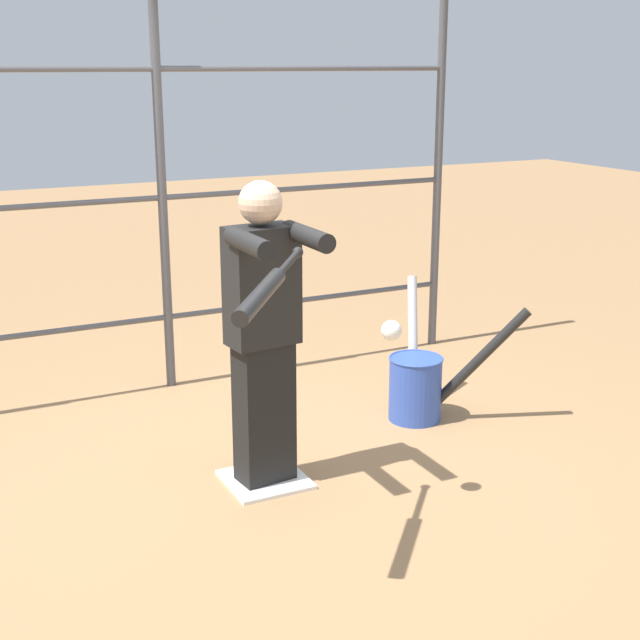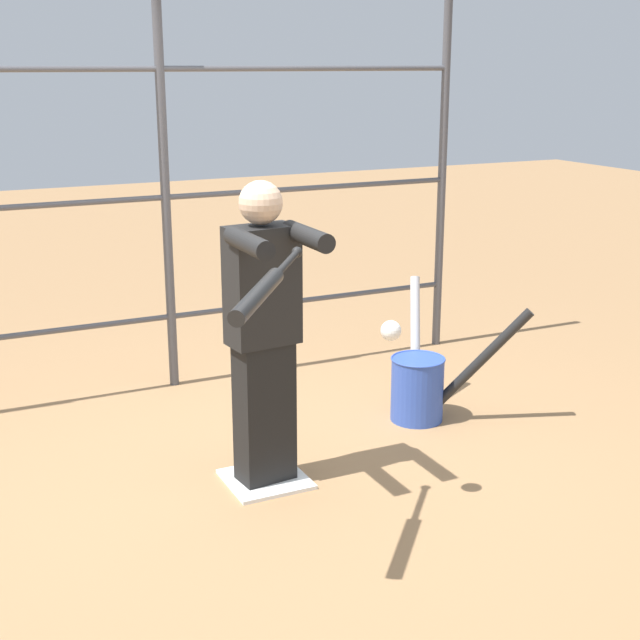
# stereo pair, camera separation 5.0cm
# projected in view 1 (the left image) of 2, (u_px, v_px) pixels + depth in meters

# --- Properties ---
(ground_plane) EXTENTS (24.00, 24.00, 0.00)m
(ground_plane) POSITION_uv_depth(u_px,v_px,m) (266.00, 481.00, 4.57)
(ground_plane) COLOR #9E754C
(home_plate) EXTENTS (0.40, 0.40, 0.02)m
(home_plate) POSITION_uv_depth(u_px,v_px,m) (266.00, 480.00, 4.57)
(home_plate) COLOR white
(home_plate) RESTS_ON ground
(fence_backstop) EXTENTS (4.20, 0.06, 2.50)m
(fence_backstop) POSITION_uv_depth(u_px,v_px,m) (162.00, 198.00, 5.60)
(fence_backstop) COLOR #4C4C51
(fence_backstop) RESTS_ON ground
(batter) EXTENTS (0.39, 0.54, 1.54)m
(batter) POSITION_uv_depth(u_px,v_px,m) (264.00, 327.00, 4.33)
(batter) COLOR black
(batter) RESTS_ON ground
(baseball_bat_swinging) EXTENTS (0.58, 0.69, 0.13)m
(baseball_bat_swinging) POSITION_uv_depth(u_px,v_px,m) (265.00, 290.00, 3.39)
(baseball_bat_swinging) COLOR black
(softball_in_flight) EXTENTS (0.10, 0.10, 0.10)m
(softball_in_flight) POSITION_uv_depth(u_px,v_px,m) (391.00, 330.00, 4.06)
(softball_in_flight) COLOR white
(bat_bucket) EXTENTS (0.73, 0.81, 0.79)m
(bat_bucket) POSITION_uv_depth(u_px,v_px,m) (419.00, 383.00, 5.33)
(bat_bucket) COLOR #3351B2
(bat_bucket) RESTS_ON ground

